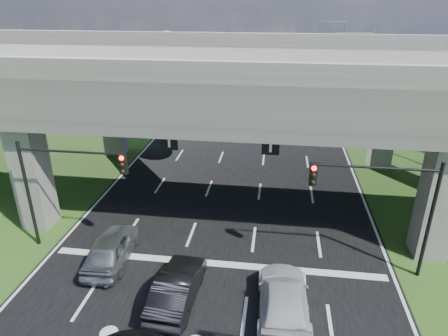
% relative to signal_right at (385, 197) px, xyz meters
% --- Properties ---
extents(ground, '(160.00, 160.00, 0.00)m').
position_rel_signal_right_xyz_m(ground, '(-7.82, -3.94, -4.19)').
color(ground, '#2B4F19').
rests_on(ground, ground).
extents(road, '(18.00, 120.00, 0.03)m').
position_rel_signal_right_xyz_m(road, '(-7.82, 6.06, -4.17)').
color(road, black).
rests_on(road, ground).
extents(overpass, '(80.00, 15.00, 10.00)m').
position_rel_signal_right_xyz_m(overpass, '(-7.82, 8.06, 3.73)').
color(overpass, '#322F2D').
rests_on(overpass, ground).
extents(warehouse, '(20.00, 10.00, 4.00)m').
position_rel_signal_right_xyz_m(warehouse, '(-33.82, 31.06, -2.19)').
color(warehouse, '#9E9E99').
rests_on(warehouse, ground).
extents(signal_right, '(5.76, 0.54, 6.00)m').
position_rel_signal_right_xyz_m(signal_right, '(0.00, 0.00, 0.00)').
color(signal_right, black).
rests_on(signal_right, ground).
extents(signal_left, '(5.76, 0.54, 6.00)m').
position_rel_signal_right_xyz_m(signal_left, '(-15.65, 0.00, 0.00)').
color(signal_left, black).
rests_on(signal_left, ground).
extents(streetlight_far, '(3.38, 0.25, 10.00)m').
position_rel_signal_right_xyz_m(streetlight_far, '(2.27, 20.06, 1.66)').
color(streetlight_far, gray).
rests_on(streetlight_far, ground).
extents(streetlight_beyond, '(3.38, 0.25, 10.00)m').
position_rel_signal_right_xyz_m(streetlight_beyond, '(2.27, 36.06, 1.66)').
color(streetlight_beyond, gray).
rests_on(streetlight_beyond, ground).
extents(tree_left_near, '(4.50, 4.50, 7.80)m').
position_rel_signal_right_xyz_m(tree_left_near, '(-21.78, 22.06, 0.63)').
color(tree_left_near, black).
rests_on(tree_left_near, ground).
extents(tree_left_mid, '(3.91, 3.90, 6.76)m').
position_rel_signal_right_xyz_m(tree_left_mid, '(-24.78, 30.06, -0.01)').
color(tree_left_mid, black).
rests_on(tree_left_mid, ground).
extents(tree_left_far, '(4.80, 4.80, 8.32)m').
position_rel_signal_right_xyz_m(tree_left_far, '(-20.78, 38.06, 0.95)').
color(tree_left_far, black).
rests_on(tree_left_far, ground).
extents(tree_right_near, '(4.20, 4.20, 7.28)m').
position_rel_signal_right_xyz_m(tree_right_near, '(5.22, 24.06, 0.31)').
color(tree_right_near, black).
rests_on(tree_right_near, ground).
extents(tree_right_mid, '(3.91, 3.90, 6.76)m').
position_rel_signal_right_xyz_m(tree_right_mid, '(8.22, 32.06, -0.01)').
color(tree_right_mid, black).
rests_on(tree_right_mid, ground).
extents(tree_right_far, '(4.50, 4.50, 7.80)m').
position_rel_signal_right_xyz_m(tree_right_far, '(4.22, 40.06, 0.63)').
color(tree_right_far, black).
rests_on(tree_right_far, ground).
extents(car_silver, '(2.13, 4.81, 1.61)m').
position_rel_signal_right_xyz_m(car_silver, '(-13.09, -0.94, -3.35)').
color(car_silver, '#9EA2A6').
rests_on(car_silver, road).
extents(car_dark, '(1.84, 4.76, 1.55)m').
position_rel_signal_right_xyz_m(car_dark, '(-9.06, -3.37, -3.38)').
color(car_dark, black).
rests_on(car_dark, road).
extents(car_white, '(2.35, 5.41, 1.55)m').
position_rel_signal_right_xyz_m(car_white, '(-4.41, -3.53, -3.38)').
color(car_white, silver).
rests_on(car_white, road).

